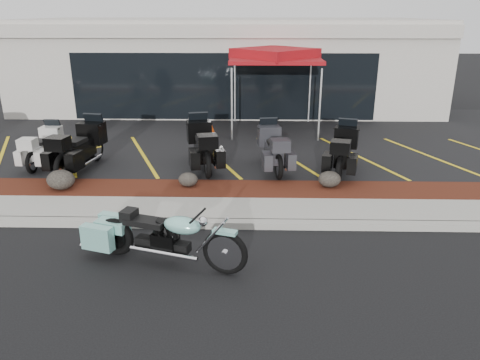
{
  "coord_description": "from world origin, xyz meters",
  "views": [
    {
      "loc": [
        1.11,
        -8.07,
        4.31
      ],
      "look_at": [
        0.88,
        1.2,
        0.96
      ],
      "focal_mm": 35.0,
      "sensor_mm": 36.0,
      "label": 1
    }
  ],
  "objects_px": {
    "hero_cruiser": "(225,246)",
    "traffic_cone": "(212,130)",
    "touring_white": "(54,139)",
    "popup_canopy": "(275,56)"
  },
  "relations": [
    {
      "from": "traffic_cone",
      "to": "popup_canopy",
      "type": "bearing_deg",
      "value": 24.74
    },
    {
      "from": "traffic_cone",
      "to": "popup_canopy",
      "type": "distance_m",
      "value": 3.44
    },
    {
      "from": "popup_canopy",
      "to": "traffic_cone",
      "type": "bearing_deg",
      "value": -166.22
    },
    {
      "from": "hero_cruiser",
      "to": "touring_white",
      "type": "relative_size",
      "value": 1.52
    },
    {
      "from": "popup_canopy",
      "to": "touring_white",
      "type": "bearing_deg",
      "value": -162.27
    },
    {
      "from": "popup_canopy",
      "to": "hero_cruiser",
      "type": "bearing_deg",
      "value": -108.07
    },
    {
      "from": "touring_white",
      "to": "traffic_cone",
      "type": "bearing_deg",
      "value": -57.51
    },
    {
      "from": "traffic_cone",
      "to": "touring_white",
      "type": "bearing_deg",
      "value": -149.47
    },
    {
      "from": "hero_cruiser",
      "to": "traffic_cone",
      "type": "xyz_separation_m",
      "value": [
        -0.97,
        8.93,
        -0.16
      ]
    },
    {
      "from": "hero_cruiser",
      "to": "traffic_cone",
      "type": "relative_size",
      "value": 6.57
    }
  ]
}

